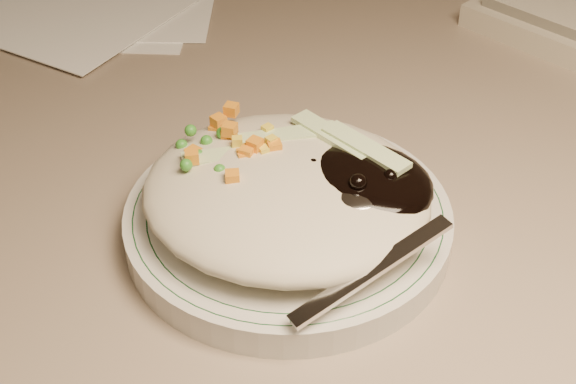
# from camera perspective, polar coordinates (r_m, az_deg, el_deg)

# --- Properties ---
(desk) EXTENTS (1.40, 0.70, 0.74)m
(desk) POSITION_cam_1_polar(r_m,az_deg,el_deg) (0.82, 7.57, -6.10)
(desk) COLOR #7F6E5C
(desk) RESTS_ON ground
(plate) EXTENTS (0.22, 0.22, 0.02)m
(plate) POSITION_cam_1_polar(r_m,az_deg,el_deg) (0.55, -0.00, -2.11)
(plate) COLOR silver
(plate) RESTS_ON desk
(plate_rim) EXTENTS (0.21, 0.21, 0.00)m
(plate_rim) POSITION_cam_1_polar(r_m,az_deg,el_deg) (0.54, -0.00, -1.31)
(plate_rim) COLOR #144723
(plate_rim) RESTS_ON plate
(meal) EXTENTS (0.21, 0.19, 0.05)m
(meal) POSITION_cam_1_polar(r_m,az_deg,el_deg) (0.53, 0.42, 0.34)
(meal) COLOR beige
(meal) RESTS_ON plate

